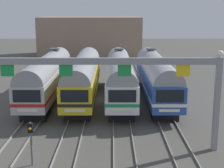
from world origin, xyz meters
TOP-DOWN VIEW (x-y plane):
  - ground_plane at (0.00, 0.00)m, footprint 160.00×160.00m
  - track_bed at (0.00, 17.00)m, footprint 13.19×70.00m
  - commuter_train_stainless at (-5.84, -0.00)m, footprint 2.88×18.06m
  - commuter_train_yellow at (-1.95, -0.01)m, footprint 2.88×18.06m
  - commuter_train_white at (1.95, -0.00)m, footprint 2.88×18.06m
  - commuter_train_blue at (5.84, -0.00)m, footprint 2.88×18.06m
  - catenary_gantry at (0.00, -13.50)m, footprint 16.92×0.44m
  - yard_signal_mast at (-3.89, -15.93)m, footprint 0.28×0.35m
  - maintenance_building at (-3.50, 37.47)m, footprint 21.50×10.00m

SIDE VIEW (x-z plane):
  - ground_plane at x=0.00m, z-range 0.00..0.00m
  - track_bed at x=0.00m, z-range 0.00..0.15m
  - yard_signal_mast at x=-3.89m, z-range 0.56..3.39m
  - commuter_train_yellow at x=-1.95m, z-range 0.30..5.07m
  - commuter_train_stainless at x=-5.84m, z-range 0.16..5.21m
  - commuter_train_white at x=1.95m, z-range 0.16..5.21m
  - commuter_train_blue at x=5.84m, z-range 0.16..5.21m
  - maintenance_building at x=-3.50m, z-range 0.00..8.11m
  - catenary_gantry at x=0.00m, z-range 1.60..8.57m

